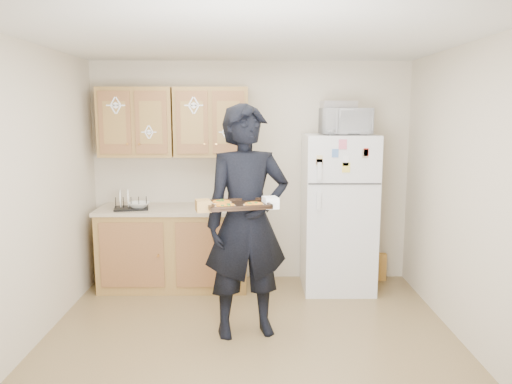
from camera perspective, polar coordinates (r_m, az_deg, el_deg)
floor at (r=4.35m, az=-0.67°, el=-17.30°), size 3.60×3.60×0.00m
ceiling at (r=3.94m, az=-0.74°, el=17.37°), size 3.60×3.60×0.00m
wall_back at (r=5.74m, az=-0.58°, el=2.26°), size 3.60×0.04×2.50m
wall_front at (r=2.21m, az=-1.04°, el=-9.00°), size 3.60×0.04×2.50m
wall_left at (r=4.36m, az=-25.10°, el=-0.80°), size 0.04×3.60×2.50m
wall_right at (r=4.33m, az=23.84°, el=-0.76°), size 0.04×3.60×2.50m
refrigerator at (r=5.51m, az=9.34°, el=-2.35°), size 0.75×0.70×1.70m
base_cabinet at (r=5.65m, az=-9.29°, el=-6.45°), size 1.60×0.60×0.86m
countertop at (r=5.55m, az=-9.40°, el=-1.97°), size 1.64×0.64×0.04m
upper_cab_left at (r=5.66m, az=-13.48°, el=7.76°), size 0.80×0.33×0.75m
upper_cab_right at (r=5.53m, az=-5.10°, el=7.94°), size 0.80×0.33×0.75m
cereal_box at (r=6.02m, az=13.68°, el=-8.31°), size 0.20×0.07×0.32m
person at (r=4.28m, az=-1.04°, el=-3.45°), size 0.83×0.64×2.01m
baking_tray at (r=3.96m, az=-2.15°, el=-1.53°), size 0.56×0.46×0.04m
pizza_front_left at (r=3.85m, az=-3.54°, el=-1.56°), size 0.16×0.16×0.02m
pizza_front_right at (r=3.90m, az=-0.27°, el=-1.41°), size 0.16×0.16×0.02m
pizza_back_left at (r=4.01m, az=-3.98°, el=-1.14°), size 0.16×0.16×0.02m
microwave at (r=5.36m, az=10.18°, el=7.94°), size 0.54×0.40×0.28m
foil_pan at (r=5.38m, az=9.41°, el=9.84°), size 0.37×0.27×0.07m
dish_rack at (r=5.54m, az=-14.08°, el=-1.18°), size 0.40×0.33×0.14m
bowl at (r=5.52m, az=-13.20°, el=-1.44°), size 0.26×0.26×0.06m
soap_bottle at (r=5.35m, az=-2.28°, el=-0.97°), size 0.10×0.11×0.20m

